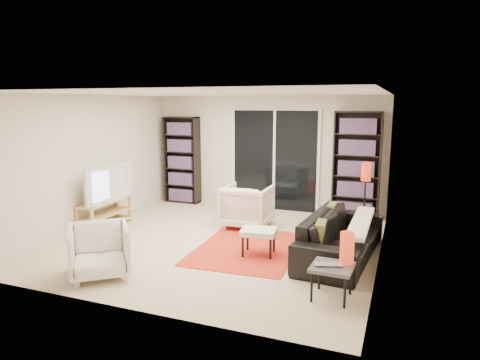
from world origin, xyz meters
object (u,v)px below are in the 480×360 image
at_px(bookshelf_left, 182,160).
at_px(armchair_front, 99,251).
at_px(bookshelf_right, 357,166).
at_px(sofa, 341,236).
at_px(ottoman, 259,233).
at_px(side_table, 332,269).
at_px(armchair_back, 247,206).
at_px(floor_lamp, 366,179).
at_px(tv_stand, 105,213).

distance_m(bookshelf_left, armchair_front, 4.36).
relative_size(bookshelf_right, armchair_front, 2.77).
distance_m(sofa, ottoman, 1.22).
bearing_deg(armchair_front, side_table, -31.81).
bearing_deg(side_table, armchair_back, 128.75).
xyz_separation_m(armchair_back, armchair_front, (-1.02, -2.85, -0.04)).
xyz_separation_m(ottoman, side_table, (1.26, -1.07, 0.01)).
distance_m(side_table, floor_lamp, 3.05).
bearing_deg(armchair_back, sofa, 150.51).
bearing_deg(ottoman, floor_lamp, 55.24).
distance_m(ottoman, side_table, 1.65).
bearing_deg(floor_lamp, side_table, -91.63).
height_order(tv_stand, side_table, tv_stand).
distance_m(tv_stand, armchair_front, 2.35).
distance_m(sofa, side_table, 1.43).
bearing_deg(armchair_back, ottoman, 115.37).
relative_size(armchair_back, side_table, 1.74).
height_order(bookshelf_left, ottoman, bookshelf_left).
height_order(bookshelf_right, floor_lamp, bookshelf_right).
relative_size(tv_stand, armchair_front, 1.52).
height_order(tv_stand, armchair_back, armchair_back).
relative_size(ottoman, floor_lamp, 0.46).
bearing_deg(bookshelf_left, armchair_front, -75.83).
height_order(ottoman, floor_lamp, floor_lamp).
bearing_deg(tv_stand, armchair_back, 21.81).
xyz_separation_m(armchair_front, floor_lamp, (3.04, 3.44, 0.57)).
distance_m(bookshelf_right, side_table, 3.82).
xyz_separation_m(bookshelf_right, tv_stand, (-4.20, -2.31, -0.79)).
relative_size(sofa, armchair_front, 2.93).
distance_m(bookshelf_left, floor_lamp, 4.16).
relative_size(tv_stand, sofa, 0.52).
bearing_deg(ottoman, armchair_back, 116.73).
xyz_separation_m(bookshelf_right, armchair_back, (-1.78, -1.34, -0.66)).
distance_m(tv_stand, armchair_back, 2.61).
height_order(bookshelf_left, floor_lamp, bookshelf_left).
height_order(sofa, floor_lamp, floor_lamp).
distance_m(bookshelf_left, ottoman, 3.89).
xyz_separation_m(tv_stand, ottoman, (3.10, -0.38, 0.08)).
distance_m(tv_stand, ottoman, 3.12).
xyz_separation_m(bookshelf_right, ottoman, (-1.10, -2.68, -0.71)).
bearing_deg(armchair_front, tv_stand, 86.47).
bearing_deg(tv_stand, armchair_front, -53.28).
height_order(armchair_back, ottoman, armchair_back).
height_order(sofa, armchair_front, armchair_front).
xyz_separation_m(ottoman, floor_lamp, (1.34, 1.93, 0.57)).
xyz_separation_m(bookshelf_left, bookshelf_right, (3.85, -0.00, 0.07)).
relative_size(bookshelf_left, tv_stand, 1.69).
relative_size(armchair_front, ottoman, 1.33).
bearing_deg(armchair_back, tv_stand, 20.45).
bearing_deg(tv_stand, bookshelf_right, 28.80).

